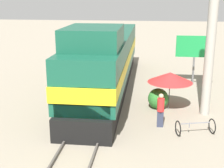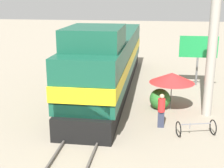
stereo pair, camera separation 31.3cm
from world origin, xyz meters
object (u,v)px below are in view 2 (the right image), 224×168
object	(u,v)px
locomotive	(109,61)
person_bystander	(161,109)
vendor_umbrella	(172,78)
utility_pole	(214,26)
bicycle	(196,128)
billboard_sign	(198,49)

from	to	relation	value
locomotive	person_bystander	bearing A→B (deg)	-58.94
person_bystander	locomotive	bearing A→B (deg)	121.06
locomotive	vendor_umbrella	world-z (taller)	locomotive
utility_pole	person_bystander	bearing A→B (deg)	-140.99
locomotive	person_bystander	world-z (taller)	locomotive
bicycle	utility_pole	bearing A→B (deg)	146.83
vendor_umbrella	billboard_sign	xyz separation A→B (m)	(1.92, 5.12, 0.73)
billboard_sign	bicycle	world-z (taller)	billboard_sign
billboard_sign	vendor_umbrella	bearing A→B (deg)	-110.58
utility_pole	vendor_umbrella	xyz separation A→B (m)	(-1.85, 0.55, -2.83)
billboard_sign	person_bystander	bearing A→B (deg)	-107.95
person_bystander	bicycle	distance (m)	1.77
locomotive	person_bystander	xyz separation A→B (m)	(3.35, -5.56, -1.05)
billboard_sign	bicycle	bearing A→B (deg)	-96.33
billboard_sign	bicycle	xyz separation A→B (m)	(-0.92, -8.29, -2.18)
vendor_umbrella	person_bystander	xyz separation A→B (m)	(-0.54, -2.49, -0.91)
locomotive	billboard_sign	xyz separation A→B (m)	(5.81, 2.05, 0.59)
vendor_umbrella	bicycle	distance (m)	3.63
person_bystander	bicycle	bearing A→B (deg)	-23.75
billboard_sign	locomotive	bearing A→B (deg)	-160.60
vendor_umbrella	billboard_sign	world-z (taller)	billboard_sign
utility_pole	bicycle	bearing A→B (deg)	-107.87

